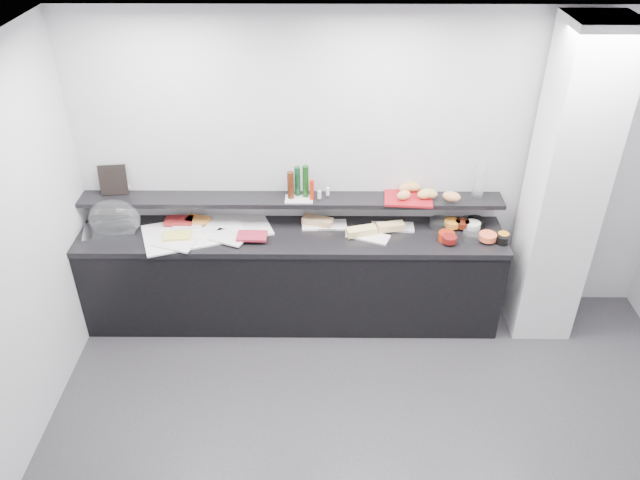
{
  "coord_description": "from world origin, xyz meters",
  "views": [
    {
      "loc": [
        -0.42,
        -2.76,
        3.72
      ],
      "look_at": [
        -0.45,
        1.45,
        1.0
      ],
      "focal_mm": 35.0,
      "sensor_mm": 36.0,
      "label": 1
    }
  ],
  "objects_px": {
    "cloche_base": "(110,231)",
    "condiment_tray": "(299,199)",
    "framed_print": "(113,180)",
    "bread_tray": "(408,198)",
    "carafe": "(479,182)",
    "sandwich_plate_mid": "(368,236)"
  },
  "relations": [
    {
      "from": "carafe",
      "to": "condiment_tray",
      "type": "bearing_deg",
      "value": -178.29
    },
    {
      "from": "sandwich_plate_mid",
      "to": "carafe",
      "type": "distance_m",
      "value": 1.03
    },
    {
      "from": "sandwich_plate_mid",
      "to": "bread_tray",
      "type": "relative_size",
      "value": 0.89
    },
    {
      "from": "condiment_tray",
      "to": "carafe",
      "type": "height_order",
      "value": "carafe"
    },
    {
      "from": "condiment_tray",
      "to": "carafe",
      "type": "xyz_separation_m",
      "value": [
        1.51,
        0.05,
        0.14
      ]
    },
    {
      "from": "framed_print",
      "to": "bread_tray",
      "type": "height_order",
      "value": "framed_print"
    },
    {
      "from": "condiment_tray",
      "to": "carafe",
      "type": "distance_m",
      "value": 1.51
    },
    {
      "from": "sandwich_plate_mid",
      "to": "bread_tray",
      "type": "bearing_deg",
      "value": 51.8
    },
    {
      "from": "cloche_base",
      "to": "bread_tray",
      "type": "height_order",
      "value": "bread_tray"
    },
    {
      "from": "framed_print",
      "to": "bread_tray",
      "type": "distance_m",
      "value": 2.51
    },
    {
      "from": "framed_print",
      "to": "carafe",
      "type": "relative_size",
      "value": 0.87
    },
    {
      "from": "cloche_base",
      "to": "sandwich_plate_mid",
      "type": "xyz_separation_m",
      "value": [
        2.19,
        -0.05,
        -0.01
      ]
    },
    {
      "from": "cloche_base",
      "to": "condiment_tray",
      "type": "height_order",
      "value": "condiment_tray"
    },
    {
      "from": "cloche_base",
      "to": "bread_tray",
      "type": "bearing_deg",
      "value": -10.21
    },
    {
      "from": "bread_tray",
      "to": "sandwich_plate_mid",
      "type": "bearing_deg",
      "value": -144.73
    },
    {
      "from": "framed_print",
      "to": "condiment_tray",
      "type": "distance_m",
      "value": 1.59
    },
    {
      "from": "cloche_base",
      "to": "framed_print",
      "type": "height_order",
      "value": "framed_print"
    },
    {
      "from": "cloche_base",
      "to": "sandwich_plate_mid",
      "type": "relative_size",
      "value": 1.2
    },
    {
      "from": "sandwich_plate_mid",
      "to": "framed_print",
      "type": "bearing_deg",
      "value": -166.34
    },
    {
      "from": "sandwich_plate_mid",
      "to": "carafe",
      "type": "bearing_deg",
      "value": 35.43
    },
    {
      "from": "cloche_base",
      "to": "condiment_tray",
      "type": "distance_m",
      "value": 1.63
    },
    {
      "from": "cloche_base",
      "to": "sandwich_plate_mid",
      "type": "height_order",
      "value": "cloche_base"
    }
  ]
}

